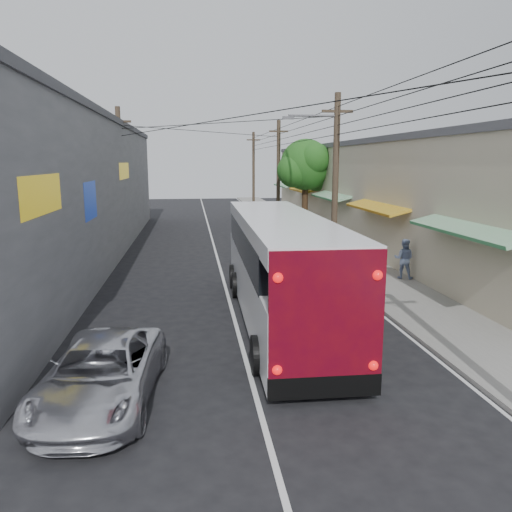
{
  "coord_description": "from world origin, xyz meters",
  "views": [
    {
      "loc": [
        -1.29,
        -9.14,
        5.03
      ],
      "look_at": [
        1.03,
        8.77,
        1.59
      ],
      "focal_mm": 35.0,
      "sensor_mm": 36.0,
      "label": 1
    }
  ],
  "objects_px": {
    "parked_suv": "(305,244)",
    "parked_car_mid": "(278,236)",
    "parked_car_far": "(260,215)",
    "pedestrian_far": "(404,259)",
    "jeepney": "(101,373)",
    "pedestrian_near": "(339,253)",
    "coach_bus": "(280,267)"
  },
  "relations": [
    {
      "from": "parked_suv",
      "to": "parked_car_mid",
      "type": "height_order",
      "value": "parked_suv"
    },
    {
      "from": "parked_car_far",
      "to": "pedestrian_far",
      "type": "height_order",
      "value": "pedestrian_far"
    },
    {
      "from": "parked_car_mid",
      "to": "parked_car_far",
      "type": "bearing_deg",
      "value": 87.41
    },
    {
      "from": "pedestrian_far",
      "to": "parked_suv",
      "type": "bearing_deg",
      "value": -33.81
    },
    {
      "from": "parked_suv",
      "to": "parked_car_far",
      "type": "relative_size",
      "value": 1.09
    },
    {
      "from": "jeepney",
      "to": "pedestrian_near",
      "type": "relative_size",
      "value": 3.17
    },
    {
      "from": "parked_suv",
      "to": "jeepney",
      "type": "bearing_deg",
      "value": -111.41
    },
    {
      "from": "coach_bus",
      "to": "parked_suv",
      "type": "height_order",
      "value": "coach_bus"
    },
    {
      "from": "pedestrian_near",
      "to": "pedestrian_far",
      "type": "xyz_separation_m",
      "value": [
        2.2,
        -2.07,
        0.1
      ]
    },
    {
      "from": "coach_bus",
      "to": "parked_car_mid",
      "type": "bearing_deg",
      "value": 81.31
    },
    {
      "from": "coach_bus",
      "to": "jeepney",
      "type": "relative_size",
      "value": 2.46
    },
    {
      "from": "coach_bus",
      "to": "parked_suv",
      "type": "relative_size",
      "value": 2.33
    },
    {
      "from": "jeepney",
      "to": "pedestrian_far",
      "type": "height_order",
      "value": "pedestrian_far"
    },
    {
      "from": "pedestrian_near",
      "to": "parked_car_mid",
      "type": "bearing_deg",
      "value": -67.76
    },
    {
      "from": "parked_car_far",
      "to": "pedestrian_near",
      "type": "relative_size",
      "value": 3.07
    },
    {
      "from": "parked_car_far",
      "to": "parked_car_mid",
      "type": "bearing_deg",
      "value": -92.08
    },
    {
      "from": "jeepney",
      "to": "pedestrian_near",
      "type": "height_order",
      "value": "pedestrian_near"
    },
    {
      "from": "parked_car_far",
      "to": "coach_bus",
      "type": "bearing_deg",
      "value": -96.42
    },
    {
      "from": "parked_suv",
      "to": "pedestrian_near",
      "type": "relative_size",
      "value": 3.35
    },
    {
      "from": "parked_suv",
      "to": "parked_car_far",
      "type": "bearing_deg",
      "value": 97.44
    },
    {
      "from": "coach_bus",
      "to": "jeepney",
      "type": "xyz_separation_m",
      "value": [
        -4.71,
        -5.13,
        -1.08
      ]
    },
    {
      "from": "pedestrian_far",
      "to": "pedestrian_near",
      "type": "bearing_deg",
      "value": -14.77
    },
    {
      "from": "coach_bus",
      "to": "pedestrian_near",
      "type": "distance_m",
      "value": 7.71
    },
    {
      "from": "jeepney",
      "to": "coach_bus",
      "type": "bearing_deg",
      "value": 51.96
    },
    {
      "from": "jeepney",
      "to": "pedestrian_far",
      "type": "distance_m",
      "value": 14.51
    },
    {
      "from": "jeepney",
      "to": "parked_car_far",
      "type": "bearing_deg",
      "value": 80.49
    },
    {
      "from": "jeepney",
      "to": "parked_car_far",
      "type": "distance_m",
      "value": 30.6
    },
    {
      "from": "coach_bus",
      "to": "jeepney",
      "type": "bearing_deg",
      "value": -131.65
    },
    {
      "from": "jeepney",
      "to": "pedestrian_far",
      "type": "bearing_deg",
      "value": 46.08
    },
    {
      "from": "jeepney",
      "to": "parked_car_mid",
      "type": "height_order",
      "value": "jeepney"
    },
    {
      "from": "parked_car_mid",
      "to": "pedestrian_far",
      "type": "distance_m",
      "value": 10.12
    },
    {
      "from": "pedestrian_near",
      "to": "coach_bus",
      "type": "bearing_deg",
      "value": 68.9
    }
  ]
}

